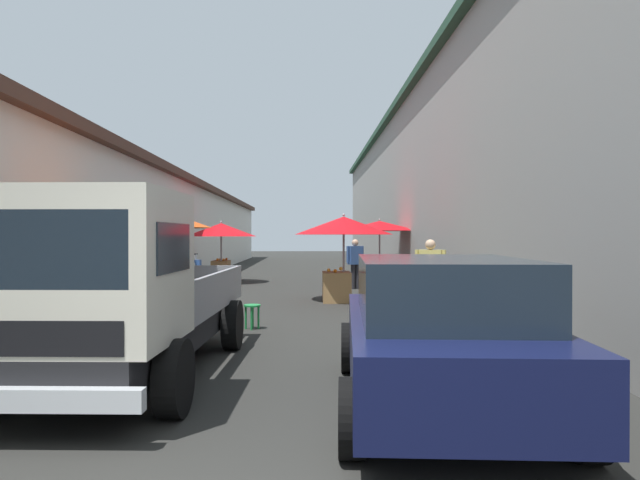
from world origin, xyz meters
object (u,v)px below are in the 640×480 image
Objects in this scene: fruit_stall_near_right at (142,230)px; fruit_stall_far_right at (380,234)px; vendor_by_crates at (430,272)px; hatchback_car at (439,331)px; plastic_stool at (252,311)px; fruit_stall_far_left at (343,234)px; parked_scooter at (187,278)px; vendor_in_shade at (355,261)px; delivery_truck at (108,296)px; fruit_stall_mid_lane at (221,235)px.

fruit_stall_near_right is 0.84× the size of fruit_stall_far_right.
fruit_stall_far_right reaches higher than vendor_by_crates.
hatchback_car is 9.23× the size of plastic_stool.
fruit_stall_far_left is at bearing -36.23° from fruit_stall_near_right.
fruit_stall_far_left reaches higher than plastic_stool.
parked_scooter is 6.75m from plastic_stool.
fruit_stall_near_right is at bearing 152.89° from vendor_in_shade.
vendor_in_shade is at bearing 153.20° from fruit_stall_far_right.
fruit_stall_near_right is 5.81m from vendor_by_crates.
delivery_truck is 4.34m from plastic_stool.
hatchback_car is at bearing 179.08° from vendor_in_shade.
parked_scooter is at bearing 104.24° from vendor_in_shade.
fruit_stall_far_left is 0.62× the size of hatchback_car.
vendor_in_shade is (12.13, -0.20, 0.15)m from hatchback_car.
fruit_stall_mid_lane is 6.92m from fruit_stall_far_left.
fruit_stall_far_left is 1.61× the size of vendor_in_shade.
hatchback_car reaches higher than plastic_stool.
delivery_truck is at bearing 82.31° from hatchback_car.
fruit_stall_far_right is at bearing -20.10° from plastic_stool.
parked_scooter is (10.86, 4.77, -0.29)m from hatchback_car.
delivery_truck is at bearing 165.46° from plastic_stool.
parked_scooter is at bearing 7.80° from delivery_truck.
vendor_in_shade is at bearing -0.92° from hatchback_car.
hatchback_car is at bearing -153.69° from plastic_stool.
vendor_in_shade is (8.23, -4.21, -0.87)m from fruit_stall_near_right.
fruit_stall_mid_lane reaches higher than parked_scooter.
hatchback_car is 2.52× the size of vendor_by_crates.
fruit_stall_far_right is 0.56× the size of delivery_truck.
parked_scooter is at bearing 173.51° from fruit_stall_mid_lane.
vendor_in_shade reaches higher than plastic_stool.
vendor_by_crates is at bearing -66.76° from fruit_stall_near_right.
fruit_stall_mid_lane is at bearing 34.91° from fruit_stall_far_left.
fruit_stall_mid_lane is 1.00× the size of fruit_stall_far_left.
delivery_truck reaches higher than vendor_by_crates.
fruit_stall_mid_lane is at bearing 86.71° from fruit_stall_far_right.
vendor_in_shade is (-2.39, -4.55, -0.79)m from fruit_stall_mid_lane.
fruit_stall_mid_lane is at bearing 1.85° from fruit_stall_near_right.
vendor_in_shade is (11.67, -3.54, -0.15)m from delivery_truck.
delivery_truck reaches higher than vendor_in_shade.
vendor_in_shade is (3.29, -0.59, -0.81)m from fruit_stall_far_left.
fruit_stall_far_right is 8.07m from vendor_by_crates.
hatchback_car is at bearing 168.43° from vendor_by_crates.
fruit_stall_far_left is at bearing -114.85° from parked_scooter.
fruit_stall_far_left is (4.94, -3.62, -0.06)m from fruit_stall_near_right.
vendor_in_shade reaches higher than parked_scooter.
hatchback_car is 6.29m from vendor_by_crates.
fruit_stall_far_left is 0.50× the size of delivery_truck.
delivery_truck is at bearing 160.62° from fruit_stall_far_left.
fruit_stall_near_right is at bearing -173.80° from parked_scooter.
fruit_stall_far_left is 5.60m from fruit_stall_far_right.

